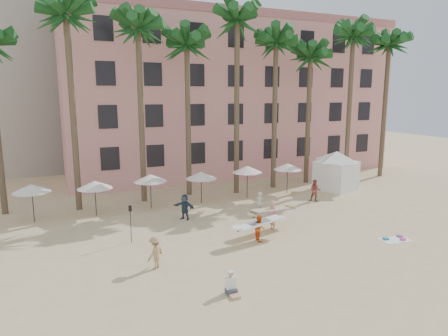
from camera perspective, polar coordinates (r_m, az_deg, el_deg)
The scene contains 11 objects.
ground at distance 21.69m, azimuth 11.23°, elevation -12.79°, with size 120.00×120.00×0.00m, color #D1B789.
pink_hotel at distance 46.15m, azimuth 0.18°, elevation 9.89°, with size 35.00×14.00×16.00m, color #D89083.
palm_row at distance 33.79m, azimuth -2.52°, elevation 18.10°, with size 44.40×5.40×16.30m.
umbrella_row at distance 30.63m, azimuth -6.80°, elevation -1.19°, with size 22.50×2.70×2.73m.
cabana at distance 37.08m, azimuth 15.75°, elevation 0.12°, with size 5.67×5.67×3.50m.
beach_towel at distance 26.10m, azimuth 23.29°, elevation -9.32°, with size 1.89×1.17×0.14m.
carrier_yellow at distance 25.58m, azimuth 7.05°, elevation -6.46°, with size 3.42×1.55×1.92m.
carrier_white at distance 23.71m, azimuth 5.06°, elevation -8.34°, with size 3.19×1.29×1.56m.
beachgoers at distance 26.84m, azimuth 0.62°, elevation -6.03°, with size 15.96×8.29×1.80m.
paddle at distance 23.78m, azimuth -13.21°, elevation -7.13°, with size 0.18×0.04×2.23m.
seated_man at distance 17.92m, azimuth 1.09°, elevation -16.55°, with size 0.45×0.78×1.02m.
Camera 1 is at (-11.58, -16.24, 8.51)m, focal length 32.00 mm.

